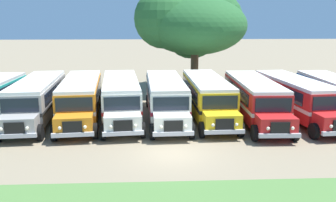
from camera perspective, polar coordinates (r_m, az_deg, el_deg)
The scene contains 9 objects.
ground_plane at distance 19.62m, azimuth 0.80°, elevation -8.29°, with size 220.00×220.00×0.00m, color #84755B.
parked_bus_slot_1 at distance 27.38m, azimuth -20.01°, elevation 0.50°, with size 3.34×10.94×2.82m.
parked_bus_slot_2 at distance 26.67m, azimuth -13.62°, elevation 0.61°, with size 3.59×10.98×2.82m.
parked_bus_slot_3 at distance 26.38m, azimuth -7.45°, elevation 0.73°, with size 3.59×10.98×2.82m.
parked_bus_slot_4 at distance 26.14m, azimuth -0.38°, elevation 0.73°, with size 3.01×10.88×2.82m.
parked_bus_slot_5 at distance 26.64m, azimuth 6.23°, elevation 0.89°, with size 2.92×10.87×2.82m.
parked_bus_slot_6 at distance 26.55m, azimuth 13.49°, elevation 0.56°, with size 2.87×10.86×2.82m.
parked_bus_slot_7 at distance 27.84m, azimuth 19.50°, elevation 0.73°, with size 3.51×10.97×2.82m.
broad_shade_tree at distance 36.61m, azimuth 3.84°, elevation 11.94°, with size 10.96×11.19×9.94m.
Camera 1 is at (-1.14, -18.26, 7.10)m, focal length 38.50 mm.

